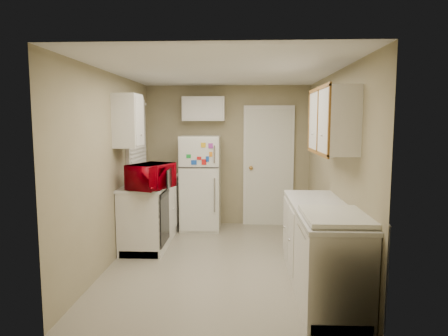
{
  "coord_description": "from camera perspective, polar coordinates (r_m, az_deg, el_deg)",
  "views": [
    {
      "loc": [
        0.26,
        -4.99,
        1.8
      ],
      "look_at": [
        0.0,
        0.5,
        1.15
      ],
      "focal_mm": 32.0,
      "sensor_mm": 36.0,
      "label": 1
    }
  ],
  "objects": [
    {
      "name": "left_counter",
      "position": [
        6.19,
        -10.1,
        -5.95
      ],
      "size": [
        0.6,
        1.8,
        0.9
      ],
      "primitive_type": "cube",
      "color": "silver",
      "rests_on": "floor"
    },
    {
      "name": "upper_cabinet_right",
      "position": [
        4.59,
        15.26,
        6.52
      ],
      "size": [
        0.3,
        1.2,
        0.7
      ],
      "primitive_type": "cube",
      "color": "silver",
      "rests_on": "wall_right"
    },
    {
      "name": "stove",
      "position": [
        3.97,
        15.91,
        -12.93
      ],
      "size": [
        0.65,
        0.79,
        0.96
      ],
      "primitive_type": "cube",
      "rotation": [
        0.0,
        0.0,
        0.01
      ],
      "color": "silver",
      "rests_on": "floor"
    },
    {
      "name": "sink",
      "position": [
        6.26,
        -9.87,
        -1.99
      ],
      "size": [
        0.54,
        0.74,
        0.16
      ],
      "primitive_type": "cube",
      "color": "gray",
      "rests_on": "left_counter"
    },
    {
      "name": "microwave",
      "position": [
        5.38,
        -10.37,
        -1.37
      ],
      "size": [
        0.69,
        0.54,
        0.4
      ],
      "primitive_type": "imported",
      "rotation": [
        0.0,
        0.0,
        1.17
      ],
      "color": "#8E000A",
      "rests_on": "left_counter"
    },
    {
      "name": "ceiling",
      "position": [
        5.03,
        -0.28,
        13.61
      ],
      "size": [
        3.8,
        3.8,
        0.0
      ],
      "primitive_type": "plane",
      "color": "white",
      "rests_on": "floor"
    },
    {
      "name": "right_counter",
      "position": [
        4.48,
        13.64,
        -11.0
      ],
      "size": [
        0.6,
        2.0,
        0.9
      ],
      "primitive_type": "cube",
      "color": "silver",
      "rests_on": "floor"
    },
    {
      "name": "soap_bottle",
      "position": [
        6.8,
        -9.26,
        -0.09
      ],
      "size": [
        0.1,
        0.1,
        0.2
      ],
      "primitive_type": "imported",
      "rotation": [
        0.0,
        0.0,
        0.11
      ],
      "color": "silver",
      "rests_on": "left_counter"
    },
    {
      "name": "refrigerator",
      "position": [
        6.64,
        -3.37,
        -2.12
      ],
      "size": [
        0.65,
        0.63,
        1.56
      ],
      "primitive_type": "cube",
      "rotation": [
        0.0,
        0.0,
        0.01
      ],
      "color": "silver",
      "rests_on": "floor"
    },
    {
      "name": "interior_door",
      "position": [
        6.9,
        6.36,
        0.22
      ],
      "size": [
        0.86,
        0.06,
        2.08
      ],
      "primitive_type": "cube",
      "color": "silver",
      "rests_on": "floor"
    },
    {
      "name": "upper_cabinet_left",
      "position": [
        5.42,
        -13.55,
        6.56
      ],
      "size": [
        0.3,
        0.45,
        0.7
      ],
      "primitive_type": "cube",
      "color": "silver",
      "rests_on": "wall_left"
    },
    {
      "name": "dishwasher",
      "position": [
        5.55,
        -8.55,
        -6.98
      ],
      "size": [
        0.03,
        0.58,
        0.72
      ],
      "primitive_type": "cube",
      "color": "black",
      "rests_on": "floor"
    },
    {
      "name": "window_blinds",
      "position": [
        6.25,
        -12.34,
        4.76
      ],
      "size": [
        0.1,
        0.98,
        1.08
      ],
      "primitive_type": "cube",
      "color": "silver",
      "rests_on": "wall_left"
    },
    {
      "name": "wall_right",
      "position": [
        5.15,
        15.48,
        -0.19
      ],
      "size": [
        3.8,
        3.8,
        0.0
      ],
      "primitive_type": "plane",
      "color": "gray",
      "rests_on": "floor"
    },
    {
      "name": "floor",
      "position": [
        5.31,
        -0.27,
        -13.08
      ],
      "size": [
        3.8,
        3.8,
        0.0
      ],
      "primitive_type": "plane",
      "color": "#ACA58F",
      "rests_on": "ground"
    },
    {
      "name": "wall_back",
      "position": [
        6.92,
        0.56,
        1.77
      ],
      "size": [
        2.8,
        2.8,
        0.0
      ],
      "primitive_type": "plane",
      "color": "gray",
      "rests_on": "floor"
    },
    {
      "name": "wall_left",
      "position": [
        5.29,
        -15.6,
        -0.01
      ],
      "size": [
        3.8,
        3.8,
        0.0
      ],
      "primitive_type": "plane",
      "color": "gray",
      "rests_on": "floor"
    },
    {
      "name": "cabinet_over_fridge",
      "position": [
        6.77,
        -2.91,
        8.43
      ],
      "size": [
        0.7,
        0.3,
        0.4
      ],
      "primitive_type": "cube",
      "color": "silver",
      "rests_on": "wall_back"
    },
    {
      "name": "wall_front",
      "position": [
        3.15,
        -2.1,
        -4.21
      ],
      "size": [
        2.8,
        2.8,
        0.0
      ],
      "primitive_type": "plane",
      "color": "gray",
      "rests_on": "floor"
    }
  ]
}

